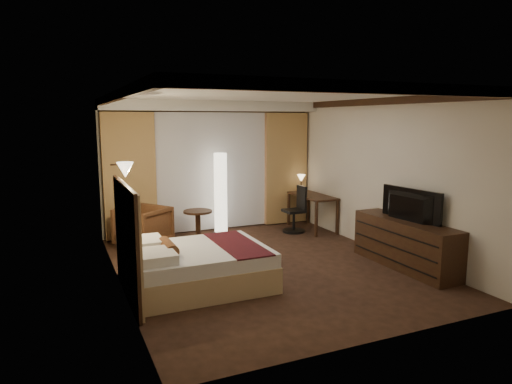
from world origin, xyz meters
name	(u,v)px	position (x,y,z in m)	size (l,w,h in m)	color
floor	(266,266)	(0.00, 0.00, 0.00)	(4.50, 5.50, 0.01)	black
ceiling	(267,95)	(0.00, 0.00, 2.70)	(4.50, 5.50, 0.01)	white
back_wall	(211,167)	(0.00, 2.75, 1.35)	(4.50, 0.02, 2.70)	beige
left_wall	(117,192)	(-2.25, 0.00, 1.35)	(0.02, 5.50, 2.70)	beige
right_wall	(382,176)	(2.25, 0.00, 1.35)	(0.02, 5.50, 2.70)	beige
crown_molding	(267,99)	(0.00, 0.00, 2.64)	(4.50, 5.50, 0.12)	black
soffit	(214,106)	(0.00, 2.50, 2.60)	(4.50, 0.50, 0.20)	white
curtain_sheer	(212,172)	(0.00, 2.67, 1.25)	(2.48, 0.04, 2.45)	silver
curtain_left_drape	(130,176)	(-1.70, 2.61, 1.25)	(1.00, 0.14, 2.45)	tan
curtain_right_drape	(286,168)	(1.70, 2.61, 1.25)	(1.00, 0.14, 2.45)	tan
wall_sconce	(125,170)	(-2.09, 0.32, 1.62)	(0.24, 0.24, 0.24)	white
bed	(199,267)	(-1.24, -0.42, 0.28)	(1.90, 1.48, 0.55)	white
headboard	(128,242)	(-2.20, -0.42, 0.75)	(0.12, 1.78, 1.50)	tan
armchair	(143,225)	(-1.60, 1.94, 0.41)	(0.81, 0.75, 0.83)	#512A18
side_table	(198,226)	(-0.56, 1.91, 0.30)	(0.55, 0.55, 0.61)	black
floor_lamp	(221,193)	(0.05, 2.30, 0.84)	(0.35, 0.35, 1.68)	white
desk	(312,212)	(1.95, 1.85, 0.38)	(0.55, 1.27, 0.75)	black
desk_lamp	(301,184)	(1.95, 2.34, 0.92)	(0.18, 0.18, 0.34)	#FFD899
office_chair	(294,209)	(1.48, 1.80, 0.49)	(0.47, 0.47, 0.97)	black
dresser	(405,244)	(2.00, -0.93, 0.38)	(0.50, 1.97, 0.77)	black
television	(406,200)	(1.97, -0.93, 1.10)	(1.16, 0.67, 0.15)	black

